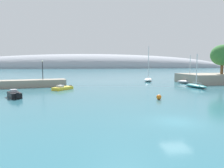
% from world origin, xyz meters
% --- Properties ---
extents(water, '(600.00, 600.00, 0.00)m').
position_xyz_m(water, '(0.00, 0.00, 0.00)').
color(water, '#2D6675').
rests_on(water, ground).
extents(shore_outcrop, '(19.32, 13.03, 2.50)m').
position_xyz_m(shore_outcrop, '(29.22, 35.84, 1.25)').
color(shore_outcrop, gray).
rests_on(shore_outcrop, ground).
extents(tree_clump_shore, '(6.22, 6.22, 7.96)m').
position_xyz_m(tree_clump_shore, '(29.56, 34.60, 7.63)').
color(tree_clump_shore, brown).
rests_on(tree_clump_shore, shore_outcrop).
extents(breakwater_rocks, '(17.30, 7.94, 1.64)m').
position_xyz_m(breakwater_rocks, '(-20.56, 32.00, 0.82)').
color(breakwater_rocks, gray).
rests_on(breakwater_rocks, ground).
extents(distant_ridge, '(372.68, 69.03, 35.85)m').
position_xyz_m(distant_ridge, '(6.60, 255.56, 0.00)').
color(distant_ridge, '#999EA8').
rests_on(distant_ridge, ground).
extents(sailboat_white_near_shore, '(4.44, 6.54, 10.56)m').
position_xyz_m(sailboat_white_near_shore, '(11.61, 43.34, 0.61)').
color(sailboat_white_near_shore, white).
rests_on(sailboat_white_near_shore, water).
extents(sailboat_grey_mid_mooring, '(5.50, 6.82, 7.63)m').
position_xyz_m(sailboat_grey_mid_mooring, '(20.04, 34.26, 0.49)').
color(sailboat_grey_mid_mooring, gray).
rests_on(sailboat_grey_mid_mooring, water).
extents(sailboat_teal_outer_mooring, '(2.38, 7.33, 7.47)m').
position_xyz_m(sailboat_teal_outer_mooring, '(16.81, 25.51, 0.45)').
color(sailboat_teal_outer_mooring, '#1E6B70').
rests_on(sailboat_teal_outer_mooring, water).
extents(motorboat_black_foreground, '(3.05, 4.11, 1.25)m').
position_xyz_m(motorboat_black_foreground, '(-18.86, 16.52, 0.47)').
color(motorboat_black_foreground, black).
rests_on(motorboat_black_foreground, water).
extents(motorboat_yellow_alongside_breakwater, '(4.22, 4.68, 0.98)m').
position_xyz_m(motorboat_yellow_alongside_breakwater, '(-12.30, 25.83, 0.34)').
color(motorboat_yellow_alongside_breakwater, yellow).
rests_on(motorboat_yellow_alongside_breakwater, water).
extents(mooring_buoy_orange, '(0.74, 0.74, 0.74)m').
position_xyz_m(mooring_buoy_orange, '(2.76, 11.51, 0.37)').
color(mooring_buoy_orange, orange).
rests_on(mooring_buoy_orange, water).
extents(harbor_lamp_post, '(0.36, 0.36, 4.45)m').
position_xyz_m(harbor_lamp_post, '(-17.29, 32.47, 4.37)').
color(harbor_lamp_post, black).
rests_on(harbor_lamp_post, breakwater_rocks).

